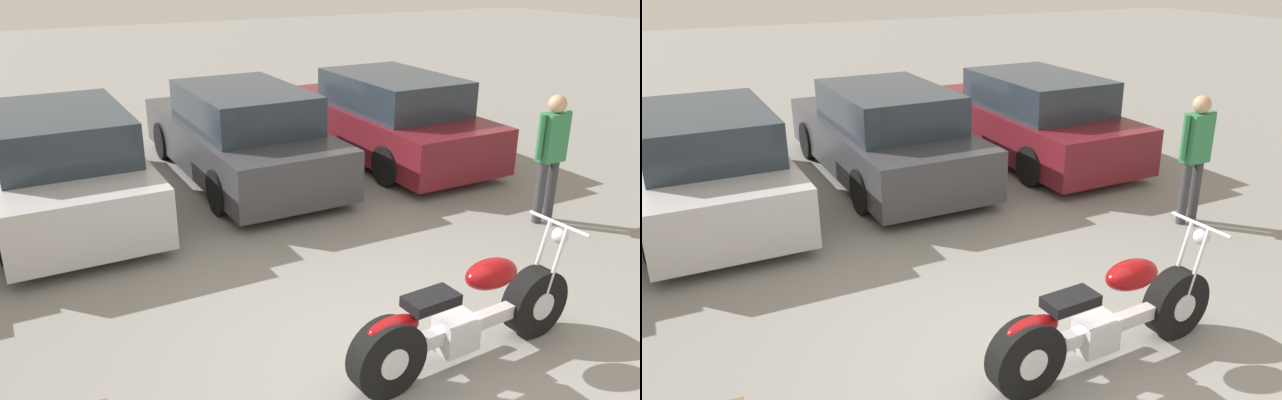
{
  "view_description": "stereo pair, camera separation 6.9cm",
  "coord_description": "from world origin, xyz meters",
  "views": [
    {
      "loc": [
        -2.7,
        -3.49,
        3.21
      ],
      "look_at": [
        0.14,
        1.84,
        0.85
      ],
      "focal_mm": 35.0,
      "sensor_mm": 36.0,
      "label": 1
    },
    {
      "loc": [
        -2.64,
        -3.52,
        3.21
      ],
      "look_at": [
        0.14,
        1.84,
        0.85
      ],
      "focal_mm": 35.0,
      "sensor_mm": 36.0,
      "label": 2
    }
  ],
  "objects": [
    {
      "name": "motorcycle",
      "position": [
        0.45,
        -0.12,
        0.41
      ],
      "size": [
        2.29,
        0.62,
        1.06
      ],
      "color": "black",
      "rests_on": "ground_plane"
    },
    {
      "name": "person_standing",
      "position": [
        3.37,
        1.75,
        0.98
      ],
      "size": [
        0.52,
        0.22,
        1.66
      ],
      "color": "#38383D",
      "rests_on": "ground_plane"
    },
    {
      "name": "ground_plane",
      "position": [
        0.0,
        0.0,
        0.0
      ],
      "size": [
        60.0,
        60.0,
        0.0
      ],
      "primitive_type": "plane",
      "color": "gray"
    },
    {
      "name": "parked_car_silver",
      "position": [
        -2.0,
        5.05,
        0.66
      ],
      "size": [
        1.84,
        4.54,
        1.42
      ],
      "color": "#BCBCC1",
      "rests_on": "ground_plane"
    },
    {
      "name": "parked_car_dark_grey",
      "position": [
        0.59,
        5.3,
        0.66
      ],
      "size": [
        1.84,
        4.54,
        1.42
      ],
      "color": "#3D3D42",
      "rests_on": "ground_plane"
    },
    {
      "name": "parked_car_maroon",
      "position": [
        3.18,
        5.17,
        0.66
      ],
      "size": [
        1.84,
        4.54,
        1.42
      ],
      "color": "maroon",
      "rests_on": "ground_plane"
    }
  ]
}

